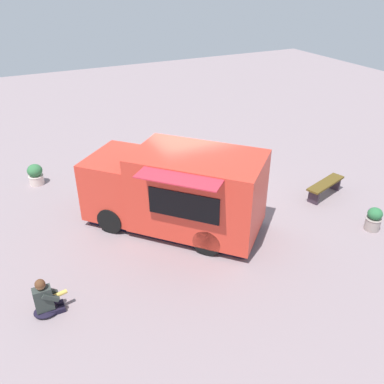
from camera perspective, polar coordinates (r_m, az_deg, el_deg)
The scene contains 7 objects.
ground_plane at distance 12.94m, azimuth -0.14°, elevation -0.83°, with size 40.00×40.00×0.00m, color gray.
food_truck at distance 11.03m, azimuth -2.20°, elevation 0.02°, with size 4.74×4.87×2.29m.
person_customer at distance 9.30m, azimuth -19.91°, elevation -14.09°, with size 0.75×0.44×0.91m.
planter_flowering_near at distance 12.34m, azimuth 24.19°, elevation -3.47°, with size 0.44×0.44×0.68m.
planter_flowering_far at distance 14.58m, azimuth -21.16°, elevation 2.34°, with size 0.50×0.50×0.72m.
plaza_bench at distance 13.55m, azimuth 18.24°, elevation 0.82°, with size 1.67×0.87×0.49m.
trash_bin at distance 14.85m, azimuth -3.29°, elevation 5.30°, with size 0.45×0.45×0.93m.
Camera 1 is at (4.90, 10.07, 6.48)m, focal length 37.93 mm.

